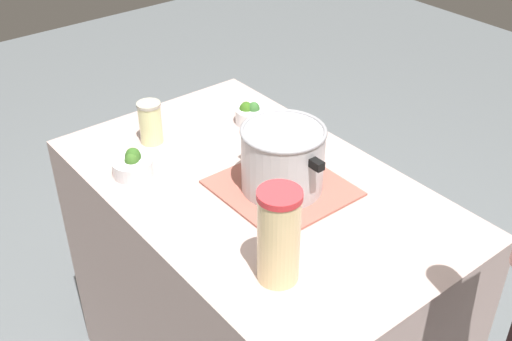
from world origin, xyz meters
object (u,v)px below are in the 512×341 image
Objects in this scene: broccoli_bowl_center at (133,165)px; broccoli_bowl_front at (251,114)px; cooking_pot at (283,158)px; lemonade_pitcher at (279,236)px; mason_jar at (150,123)px.

broccoli_bowl_front is at bearing 93.32° from broccoli_bowl_center.
cooking_pot is at bearing -25.62° from broccoli_bowl_front.
lemonade_pitcher is 0.75m from mason_jar.
broccoli_bowl_center reaches higher than broccoli_bowl_front.
cooking_pot reaches higher than broccoli_bowl_center.
mason_jar is at bearing 132.51° from broccoli_bowl_center.
cooking_pot is at bearing 137.92° from lemonade_pitcher.
mason_jar reaches higher than broccoli_bowl_center.
lemonade_pitcher reaches higher than broccoli_bowl_center.
cooking_pot is at bearing 18.53° from mason_jar.
mason_jar is at bearing 173.13° from lemonade_pitcher.
mason_jar is at bearing -107.03° from broccoli_bowl_front.
broccoli_bowl_front is (0.10, 0.33, -0.04)m from mason_jar.
broccoli_bowl_center is at bearing -86.68° from broccoli_bowl_front.
broccoli_bowl_center is (-0.61, -0.05, -0.10)m from lemonade_pitcher.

